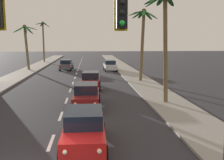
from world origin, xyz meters
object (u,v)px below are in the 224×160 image
Objects in this scene: sedan_fifth_in_queue at (91,80)px; palm_left_farthest at (43,34)px; palm_right_third at (143,30)px; palm_right_second at (165,21)px; sedan_parked_nearest_kerb at (110,65)px; sedan_third_in_queue at (87,95)px; sedan_oncoming_far at (66,65)px; sedan_lead_at_stop_bar at (84,128)px; palm_left_third at (26,38)px; traffic_signal_mast at (126,33)px.

sedan_fifth_in_queue is 34.87m from palm_left_farthest.
palm_right_third is (16.07, -29.05, -0.29)m from palm_left_farthest.
sedan_fifth_in_queue is at bearing -72.99° from palm_left_farthest.
palm_right_second is at bearing -51.39° from sedan_fifth_in_queue.
sedan_fifth_in_queue is at bearing -101.91° from sedan_parked_nearest_kerb.
palm_left_farthest is (-10.08, 32.96, 5.32)m from sedan_fifth_in_queue.
sedan_third_in_queue is 1.00× the size of sedan_oncoming_far.
palm_left_farthest reaches higher than sedan_oncoming_far.
palm_right_third is (6.40, 18.09, 5.03)m from sedan_lead_at_stop_bar.
sedan_lead_at_stop_bar is 7.09m from sedan_third_in_queue.
palm_left_farthest is (0.06, 15.93, 1.08)m from palm_left_third.
sedan_oncoming_far is 17.04m from palm_right_third.
palm_right_second reaches higher than sedan_third_in_queue.
palm_left_third is (-13.34, 1.90, 4.25)m from sedan_parked_nearest_kerb.
palm_right_second is (15.44, -39.67, -0.07)m from palm_left_farthest.
palm_left_farthest is 1.07× the size of palm_right_third.
sedan_third_in_queue is 1.00× the size of sedan_parked_nearest_kerb.
sedan_lead_at_stop_bar is 1.00× the size of sedan_parked_nearest_kerb.
palm_left_third is (-9.79, 24.12, 4.25)m from sedan_third_in_queue.
sedan_third_in_queue is at bearing -120.00° from palm_right_third.
palm_left_farthest is at bearing 111.25° from sedan_oncoming_far.
sedan_lead_at_stop_bar is 31.26m from sedan_oncoming_far.
palm_left_farthest is (-9.73, 40.05, 5.32)m from sedan_third_in_queue.
sedan_lead_at_stop_bar is at bearing -83.71° from sedan_oncoming_far.
sedan_oncoming_far is 18.05m from palm_left_farthest.
sedan_third_in_queue is (-1.32, 10.27, -4.09)m from traffic_signal_mast.
palm_right_second is at bearing -93.42° from palm_right_third.
palm_right_second is (5.71, 0.38, 5.25)m from sedan_third_in_queue.
palm_left_third is at bearing 123.14° from palm_right_second.
traffic_signal_mast reaches higher than sedan_oncoming_far.
traffic_signal_mast is 1.52× the size of palm_left_third.
palm_right_third is at bearing 60.00° from sedan_third_in_queue.
palm_right_second is (9.19, -23.60, 5.25)m from sedan_oncoming_far.
palm_right_third is (6.35, 10.99, 5.03)m from sedan_third_in_queue.
palm_right_second is (15.50, -23.74, 1.01)m from palm_left_third.
sedan_oncoming_far is at bearing 111.28° from palm_right_second.
sedan_parked_nearest_kerb is at bearing 80.94° from sedan_third_in_queue.
sedan_fifth_in_queue and sedan_oncoming_far have the same top height.
sedan_lead_at_stop_bar is 0.50× the size of palm_left_farthest.
sedan_lead_at_stop_bar is at bearing -72.68° from palm_left_third.
sedan_lead_at_stop_bar is 19.83m from palm_right_third.
palm_left_third is at bearing -90.22° from palm_left_farthest.
palm_right_second reaches higher than sedan_fifth_in_queue.
sedan_parked_nearest_kerb is 0.54× the size of palm_right_second.
sedan_lead_at_stop_bar and sedan_fifth_in_queue have the same top height.
sedan_oncoming_far is at bearing -1.32° from palm_left_third.
palm_right_third is at bearing -61.05° from palm_left_farthest.
sedan_lead_at_stop_bar is at bearing -78.40° from palm_left_farthest.
sedan_parked_nearest_kerb is 0.54× the size of palm_right_third.
sedan_oncoming_far is at bearing 102.78° from sedan_fifth_in_queue.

